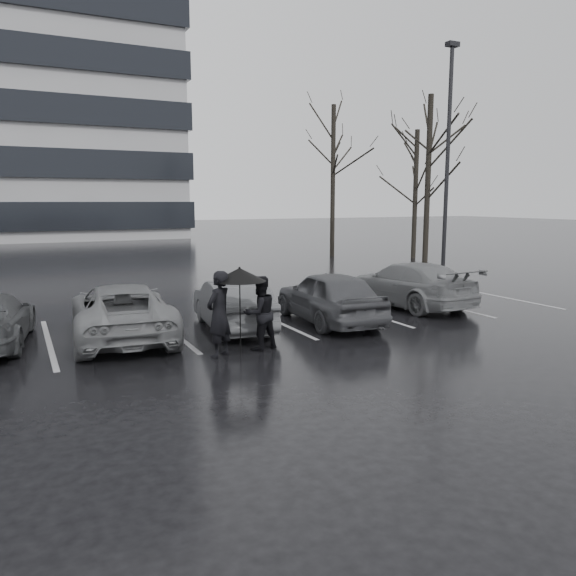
{
  "coord_description": "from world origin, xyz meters",
  "views": [
    {
      "loc": [
        -5.56,
        -11.04,
        3.19
      ],
      "look_at": [
        0.33,
        1.0,
        1.1
      ],
      "focal_mm": 35.0,
      "sensor_mm": 36.0,
      "label": 1
    }
  ],
  "objects_px": {
    "car_west_a": "(232,304)",
    "car_east": "(408,284)",
    "car_main": "(329,296)",
    "tree_east": "(428,183)",
    "pedestrian_right": "(260,313)",
    "tree_north": "(333,182)",
    "pedestrian_left": "(219,314)",
    "tree_ne": "(415,195)",
    "lamp_post": "(447,174)",
    "car_west_b": "(122,311)"
  },
  "relations": [
    {
      "from": "pedestrian_left",
      "to": "car_west_b",
      "type": "bearing_deg",
      "value": -92.3
    },
    {
      "from": "car_west_b",
      "to": "tree_north",
      "type": "height_order",
      "value": "tree_north"
    },
    {
      "from": "tree_north",
      "to": "tree_ne",
      "type": "bearing_deg",
      "value": -40.6
    },
    {
      "from": "pedestrian_left",
      "to": "lamp_post",
      "type": "height_order",
      "value": "lamp_post"
    },
    {
      "from": "car_west_a",
      "to": "car_east",
      "type": "xyz_separation_m",
      "value": [
        5.88,
        0.55,
        0.05
      ]
    },
    {
      "from": "car_west_a",
      "to": "tree_north",
      "type": "xyz_separation_m",
      "value": [
        11.75,
        15.02,
        3.63
      ]
    },
    {
      "from": "car_main",
      "to": "tree_north",
      "type": "xyz_separation_m",
      "value": [
        9.2,
        15.44,
        3.55
      ]
    },
    {
      "from": "tree_east",
      "to": "tree_ne",
      "type": "relative_size",
      "value": 1.14
    },
    {
      "from": "pedestrian_left",
      "to": "pedestrian_right",
      "type": "bearing_deg",
      "value": 156.38
    },
    {
      "from": "car_west_b",
      "to": "tree_north",
      "type": "relative_size",
      "value": 0.55
    },
    {
      "from": "car_east",
      "to": "tree_north",
      "type": "relative_size",
      "value": 0.55
    },
    {
      "from": "car_west_b",
      "to": "pedestrian_left",
      "type": "distance_m",
      "value": 2.91
    },
    {
      "from": "car_west_b",
      "to": "car_east",
      "type": "bearing_deg",
      "value": -172.47
    },
    {
      "from": "car_main",
      "to": "car_east",
      "type": "distance_m",
      "value": 3.47
    },
    {
      "from": "car_main",
      "to": "car_east",
      "type": "height_order",
      "value": "car_main"
    },
    {
      "from": "tree_ne",
      "to": "tree_north",
      "type": "xyz_separation_m",
      "value": [
        -3.5,
        3.0,
        0.75
      ]
    },
    {
      "from": "car_west_a",
      "to": "pedestrian_left",
      "type": "distance_m",
      "value": 2.58
    },
    {
      "from": "pedestrian_right",
      "to": "tree_ne",
      "type": "xyz_separation_m",
      "value": [
        15.41,
        14.14,
        2.7
      ]
    },
    {
      "from": "car_main",
      "to": "pedestrian_left",
      "type": "height_order",
      "value": "pedestrian_left"
    },
    {
      "from": "car_east",
      "to": "tree_north",
      "type": "distance_m",
      "value": 16.02
    },
    {
      "from": "car_main",
      "to": "tree_ne",
      "type": "distance_m",
      "value": 18.0
    },
    {
      "from": "car_main",
      "to": "tree_north",
      "type": "height_order",
      "value": "tree_north"
    },
    {
      "from": "tree_ne",
      "to": "tree_north",
      "type": "height_order",
      "value": "tree_north"
    },
    {
      "from": "tree_ne",
      "to": "car_east",
      "type": "bearing_deg",
      "value": -129.24
    },
    {
      "from": "car_west_a",
      "to": "tree_east",
      "type": "distance_m",
      "value": 15.44
    },
    {
      "from": "car_west_a",
      "to": "lamp_post",
      "type": "bearing_deg",
      "value": -149.86
    },
    {
      "from": "car_main",
      "to": "pedestrian_left",
      "type": "distance_m",
      "value": 4.15
    },
    {
      "from": "car_west_b",
      "to": "tree_ne",
      "type": "distance_m",
      "value": 21.67
    },
    {
      "from": "pedestrian_right",
      "to": "tree_north",
      "type": "distance_m",
      "value": 21.16
    },
    {
      "from": "car_main",
      "to": "tree_east",
      "type": "relative_size",
      "value": 0.51
    },
    {
      "from": "pedestrian_left",
      "to": "lamp_post",
      "type": "xyz_separation_m",
      "value": [
        12.2,
        7.14,
        3.36
      ]
    },
    {
      "from": "tree_east",
      "to": "car_east",
      "type": "bearing_deg",
      "value": -132.6
    },
    {
      "from": "car_west_a",
      "to": "car_east",
      "type": "bearing_deg",
      "value": -168.14
    },
    {
      "from": "car_main",
      "to": "car_west_a",
      "type": "height_order",
      "value": "car_main"
    },
    {
      "from": "pedestrian_right",
      "to": "lamp_post",
      "type": "distance_m",
      "value": 13.64
    },
    {
      "from": "car_west_b",
      "to": "car_east",
      "type": "distance_m",
      "value": 8.56
    },
    {
      "from": "pedestrian_right",
      "to": "pedestrian_left",
      "type": "bearing_deg",
      "value": 0.08
    },
    {
      "from": "car_main",
      "to": "car_east",
      "type": "relative_size",
      "value": 0.88
    },
    {
      "from": "car_west_b",
      "to": "car_west_a",
      "type": "bearing_deg",
      "value": -178.64
    },
    {
      "from": "car_main",
      "to": "pedestrian_left",
      "type": "relative_size",
      "value": 2.29
    },
    {
      "from": "car_west_b",
      "to": "tree_ne",
      "type": "xyz_separation_m",
      "value": [
        17.92,
        11.86,
        2.85
      ]
    },
    {
      "from": "tree_ne",
      "to": "pedestrian_right",
      "type": "bearing_deg",
      "value": -137.44
    },
    {
      "from": "tree_north",
      "to": "car_west_b",
      "type": "bearing_deg",
      "value": -134.13
    },
    {
      "from": "pedestrian_left",
      "to": "pedestrian_right",
      "type": "height_order",
      "value": "pedestrian_left"
    },
    {
      "from": "car_east",
      "to": "tree_ne",
      "type": "distance_m",
      "value": 15.08
    },
    {
      "from": "car_main",
      "to": "car_west_a",
      "type": "relative_size",
      "value": 1.08
    },
    {
      "from": "car_main",
      "to": "lamp_post",
      "type": "distance_m",
      "value": 10.61
    },
    {
      "from": "car_west_a",
      "to": "pedestrian_right",
      "type": "xyz_separation_m",
      "value": [
        -0.16,
        -2.12,
        0.18
      ]
    },
    {
      "from": "lamp_post",
      "to": "tree_north",
      "type": "distance_m",
      "value": 10.21
    },
    {
      "from": "car_west_a",
      "to": "pedestrian_left",
      "type": "bearing_deg",
      "value": 70.05
    }
  ]
}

